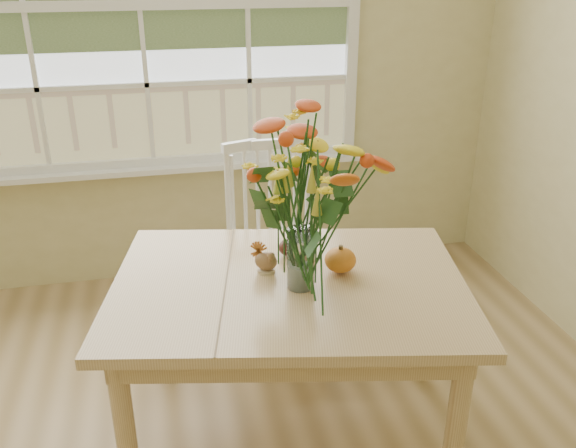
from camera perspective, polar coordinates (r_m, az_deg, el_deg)
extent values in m
cube|color=#C8BD80|center=(3.40, -13.41, 15.99)|extent=(4.00, 0.02, 2.70)
cube|color=silver|center=(3.36, -13.75, 19.32)|extent=(2.20, 0.00, 1.60)
cube|color=white|center=(3.48, -12.37, 5.03)|extent=(2.42, 0.12, 0.03)
cube|color=tan|center=(2.25, 0.11, -5.80)|extent=(1.44, 1.16, 0.04)
cube|color=tan|center=(2.28, 0.11, -7.33)|extent=(1.30, 1.01, 0.10)
cylinder|color=tan|center=(2.21, -14.96, -18.37)|extent=(0.07, 0.07, 0.65)
cylinder|color=tan|center=(2.79, -11.64, -8.17)|extent=(0.07, 0.07, 0.65)
cylinder|color=tan|center=(2.23, 15.43, -17.94)|extent=(0.07, 0.07, 0.65)
cylinder|color=tan|center=(2.81, 11.43, -7.94)|extent=(0.07, 0.07, 0.65)
cube|color=white|center=(2.90, -0.91, -3.20)|extent=(0.46, 0.44, 0.05)
cube|color=white|center=(2.95, -1.68, 2.72)|extent=(0.45, 0.05, 0.51)
cylinder|color=white|center=(2.86, -3.61, -9.31)|extent=(0.04, 0.04, 0.44)
cylinder|color=white|center=(3.13, -4.66, -6.10)|extent=(0.04, 0.04, 0.44)
cylinder|color=white|center=(2.92, 3.18, -8.45)|extent=(0.04, 0.04, 0.44)
cylinder|color=white|center=(3.19, 1.53, -5.39)|extent=(0.04, 0.04, 0.44)
cylinder|color=white|center=(2.15, 1.20, -3.25)|extent=(0.10, 0.10, 0.22)
ellipsoid|color=#C06216|center=(2.28, 4.91, -3.49)|extent=(0.12, 0.12, 0.09)
cylinder|color=#CCB78C|center=(2.30, -2.06, -4.34)|extent=(0.07, 0.07, 0.01)
ellipsoid|color=brown|center=(2.28, -2.08, -3.49)|extent=(0.11, 0.10, 0.07)
ellipsoid|color=#38160F|center=(2.40, 0.02, -2.29)|extent=(0.08, 0.08, 0.07)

